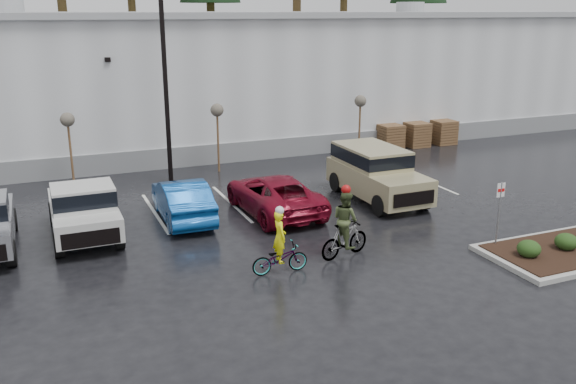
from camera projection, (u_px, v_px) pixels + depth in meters
name	position (u px, v px, depth m)	size (l,w,h in m)	color
ground	(396.00, 270.00, 17.81)	(120.00, 120.00, 0.00)	black
warehouse	(198.00, 74.00, 36.18)	(60.50, 15.50, 7.20)	silver
wooded_ridge	(135.00, 58.00, 56.68)	(80.00, 25.00, 6.00)	#283F1A
lamppost	(164.00, 50.00, 25.29)	(0.50, 1.00, 9.22)	black
sapling_west	(68.00, 124.00, 25.53)	(0.60, 0.60, 3.20)	#513620
sapling_mid	(217.00, 114.00, 27.95)	(0.60, 0.60, 3.20)	#513620
sapling_east	(360.00, 104.00, 30.74)	(0.60, 0.60, 3.20)	#513620
pallet_stack_a	(390.00, 137.00, 33.14)	(1.20, 1.20, 1.35)	#513620
pallet_stack_b	(416.00, 134.00, 33.77)	(1.20, 1.20, 1.35)	#513620
pallet_stack_c	(443.00, 132.00, 34.44)	(1.20, 1.20, 1.35)	#513620
shrub_a	(529.00, 249.00, 18.30)	(0.70, 0.70, 0.52)	#183211
shrub_b	(566.00, 242.00, 18.86)	(0.70, 0.70, 0.52)	#183211
fire_lane_sign	(499.00, 207.00, 19.00)	(0.30, 0.05, 2.20)	gray
pickup_white	(82.00, 207.00, 20.39)	(2.10, 5.20, 1.96)	#B9B9B5
car_blue	(182.00, 199.00, 21.96)	(1.57, 4.51, 1.48)	navy
car_red	(274.00, 194.00, 22.69)	(2.39, 5.18, 1.44)	maroon
suv_tan	(378.00, 175.00, 24.16)	(2.20, 5.10, 2.06)	#988F67
cyclist_hivis	(280.00, 252.00, 17.45)	(1.69, 0.64, 2.02)	#3F3F44
cyclist_olive	(345.00, 231.00, 18.55)	(1.85, 0.95, 2.30)	#3F3F44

